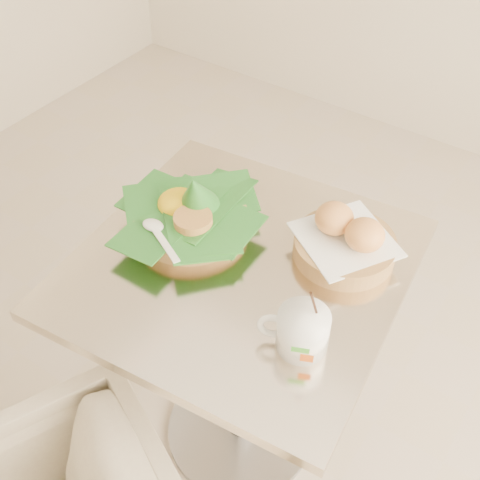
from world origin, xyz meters
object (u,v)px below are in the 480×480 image
Objects in this scene: cafe_table at (240,324)px; rice_basket at (190,212)px; bread_basket at (346,241)px; coffee_mug at (301,330)px.

rice_basket reaches higher than cafe_table.
coffee_mug is at bearing -80.62° from bread_basket.
cafe_table is 2.89× the size of bread_basket.
rice_basket is 1.25× the size of bread_basket.
bread_basket is 0.27m from coffee_mug.
cafe_table is 4.37× the size of coffee_mug.
bread_basket is at bearing 99.38° from coffee_mug.
cafe_table is at bearing -11.61° from rice_basket.
rice_basket is at bearing 158.81° from coffee_mug.
cafe_table is 0.31m from rice_basket.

